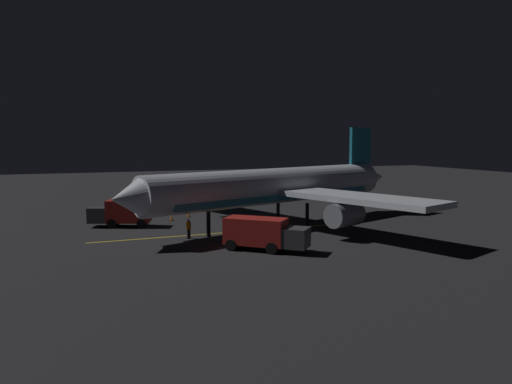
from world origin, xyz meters
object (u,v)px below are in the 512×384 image
(baggage_truck, at_px, (123,213))
(traffic_cone_under_wing, at_px, (171,218))
(airliner, at_px, (279,188))
(catering_truck, at_px, (263,234))
(traffic_cone_near_left, at_px, (242,234))
(traffic_cone_far, at_px, (259,233))
(traffic_cone_near_right, at_px, (188,215))
(ground_crew_worker, at_px, (189,229))

(baggage_truck, relative_size, traffic_cone_under_wing, 11.39)
(airliner, bearing_deg, catering_truck, 149.68)
(traffic_cone_near_left, height_order, traffic_cone_far, same)
(baggage_truck, relative_size, traffic_cone_near_right, 11.39)
(airliner, xyz_separation_m, traffic_cone_near_left, (-4.16, 5.41, -3.58))
(catering_truck, distance_m, traffic_cone_under_wing, 17.07)
(traffic_cone_near_left, relative_size, traffic_cone_under_wing, 1.00)
(traffic_cone_near_left, bearing_deg, ground_crew_worker, 78.05)
(traffic_cone_far, bearing_deg, traffic_cone_near_left, 84.75)
(ground_crew_worker, bearing_deg, catering_truck, -146.56)
(baggage_truck, xyz_separation_m, traffic_cone_near_left, (-9.18, -9.24, -1.09))
(traffic_cone_near_right, bearing_deg, baggage_truck, 115.59)
(baggage_truck, height_order, traffic_cone_under_wing, baggage_truck)
(baggage_truck, bearing_deg, traffic_cone_under_wing, -70.14)
(ground_crew_worker, xyz_separation_m, traffic_cone_near_left, (-0.97, -4.59, -0.64))
(airliner, height_order, traffic_cone_under_wing, airliner)
(traffic_cone_under_wing, distance_m, traffic_cone_far, 12.52)
(traffic_cone_near_left, height_order, traffic_cone_under_wing, same)
(ground_crew_worker, bearing_deg, airliner, -72.30)
(traffic_cone_near_right, bearing_deg, traffic_cone_far, -165.38)
(airliner, relative_size, traffic_cone_near_right, 62.66)
(baggage_truck, distance_m, ground_crew_worker, 9.44)
(catering_truck, height_order, ground_crew_worker, catering_truck)
(ground_crew_worker, distance_m, traffic_cone_near_right, 12.11)
(airliner, relative_size, traffic_cone_under_wing, 62.66)
(catering_truck, bearing_deg, traffic_cone_near_right, 4.78)
(baggage_truck, relative_size, traffic_cone_near_left, 11.39)
(airliner, distance_m, traffic_cone_near_left, 7.71)
(airliner, relative_size, baggage_truck, 5.50)
(catering_truck, relative_size, traffic_cone_near_left, 11.36)
(baggage_truck, bearing_deg, traffic_cone_near_left, -134.82)
(airliner, relative_size, catering_truck, 5.52)
(airliner, relative_size, traffic_cone_far, 62.66)
(baggage_truck, xyz_separation_m, traffic_cone_under_wing, (1.87, -5.18, -1.09))
(traffic_cone_near_left, xyz_separation_m, traffic_cone_under_wing, (11.05, 4.05, 0.00))
(traffic_cone_near_right, bearing_deg, airliner, -139.92)
(baggage_truck, xyz_separation_m, ground_crew_worker, (-8.21, -4.65, -0.45))
(traffic_cone_near_right, xyz_separation_m, traffic_cone_far, (-12.88, -3.36, 0.00))
(airliner, relative_size, traffic_cone_near_left, 62.66)
(ground_crew_worker, xyz_separation_m, traffic_cone_far, (-1.11, -6.14, -0.64))
(airliner, xyz_separation_m, ground_crew_worker, (-3.19, 10.00, -2.94))
(ground_crew_worker, distance_m, traffic_cone_near_left, 4.73)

